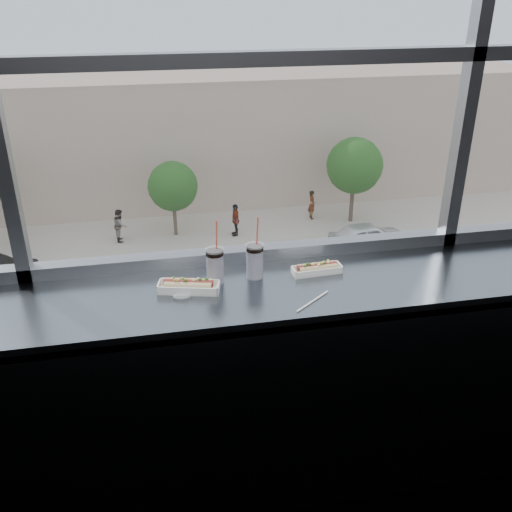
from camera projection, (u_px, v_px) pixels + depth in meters
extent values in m
plane|color=black|center=(250.00, 355.00, 2.93)|extent=(6.00, 0.00, 6.00)
cube|color=slate|center=(262.00, 293.00, 2.46)|extent=(6.00, 0.55, 0.06)
cube|color=slate|center=(273.00, 426.00, 2.46)|extent=(6.00, 0.04, 1.04)
cube|color=white|center=(189.00, 290.00, 2.41)|extent=(0.27, 0.15, 0.01)
cube|color=white|center=(189.00, 287.00, 2.40)|extent=(0.27, 0.15, 0.03)
cylinder|color=tan|center=(189.00, 285.00, 2.40)|extent=(0.20, 0.09, 0.04)
cylinder|color=maroon|center=(188.00, 283.00, 2.39)|extent=(0.21, 0.08, 0.03)
cube|color=white|center=(317.00, 272.00, 2.56)|extent=(0.23, 0.09, 0.01)
cube|color=white|center=(317.00, 269.00, 2.55)|extent=(0.23, 0.09, 0.03)
cylinder|color=tan|center=(317.00, 268.00, 2.55)|extent=(0.17, 0.05, 0.04)
cylinder|color=maroon|center=(317.00, 266.00, 2.54)|extent=(0.18, 0.04, 0.03)
cylinder|color=white|center=(215.00, 267.00, 2.45)|extent=(0.07, 0.07, 0.15)
cylinder|color=black|center=(215.00, 253.00, 2.42)|extent=(0.08, 0.08, 0.02)
cylinder|color=silver|center=(214.00, 250.00, 2.42)|extent=(0.08, 0.08, 0.01)
cylinder|color=#FF5D44|center=(217.00, 236.00, 2.38)|extent=(0.01, 0.04, 0.16)
cylinder|color=white|center=(255.00, 262.00, 2.49)|extent=(0.07, 0.07, 0.15)
cylinder|color=black|center=(255.00, 248.00, 2.47)|extent=(0.08, 0.08, 0.02)
cylinder|color=silver|center=(255.00, 246.00, 2.46)|extent=(0.08, 0.08, 0.01)
cylinder|color=#FF5D44|center=(257.00, 232.00, 2.43)|extent=(0.01, 0.04, 0.16)
cylinder|color=white|center=(313.00, 301.00, 2.33)|extent=(0.17, 0.14, 0.01)
ellipsoid|color=silver|center=(182.00, 295.00, 2.35)|extent=(0.09, 0.06, 0.02)
plane|color=#C0B09F|center=(151.00, 160.00, 46.33)|extent=(120.00, 120.00, 0.00)
cube|color=black|center=(168.00, 307.00, 25.60)|extent=(80.00, 10.00, 0.06)
cube|color=#C0B09F|center=(160.00, 236.00, 32.66)|extent=(80.00, 6.00, 0.04)
cube|color=tan|center=(149.00, 127.00, 39.73)|extent=(50.00, 14.00, 8.00)
imported|color=white|center=(316.00, 318.00, 22.57)|extent=(2.84, 6.78, 2.26)
imported|color=#BE0100|center=(201.00, 331.00, 21.76)|extent=(3.37, 6.93, 2.24)
imported|color=white|center=(369.00, 232.00, 30.63)|extent=(3.12, 6.15, 1.97)
imported|color=#66605B|center=(120.00, 222.00, 31.62)|extent=(0.73, 0.98, 2.20)
imported|color=#66605B|center=(235.00, 217.00, 32.27)|extent=(0.75, 1.00, 2.25)
imported|color=#66605B|center=(312.00, 202.00, 34.57)|extent=(0.72, 0.96, 2.15)
cylinder|color=#47382B|center=(175.00, 218.00, 32.37)|extent=(0.21, 0.21, 2.09)
sphere|color=#255E1A|center=(173.00, 186.00, 31.54)|extent=(2.79, 2.79, 2.79)
cylinder|color=#47382B|center=(352.00, 202.00, 34.16)|extent=(0.25, 0.25, 2.48)
sphere|color=#255E1A|center=(355.00, 166.00, 33.16)|extent=(3.30, 3.30, 3.30)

